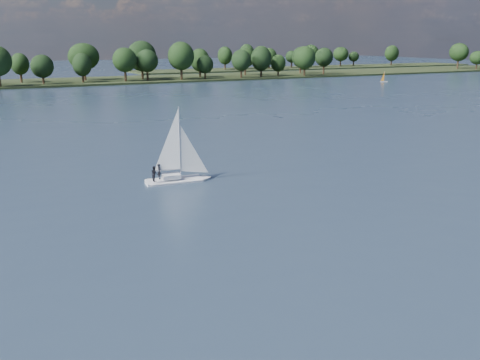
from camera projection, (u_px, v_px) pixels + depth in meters
name	position (u px, v px, depth m)	size (l,w,h in m)	color
ground	(113.00, 124.00, 106.44)	(700.00, 700.00, 0.00)	#233342
far_shore	(40.00, 84.00, 203.04)	(660.00, 40.00, 1.50)	black
far_shore_back	(316.00, 68.00, 314.41)	(220.00, 30.00, 1.40)	black
sailboat	(174.00, 161.00, 62.18)	(7.23, 2.57, 9.32)	silver
dinghy_orange	(384.00, 79.00, 211.99)	(2.88, 1.77, 4.31)	silver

